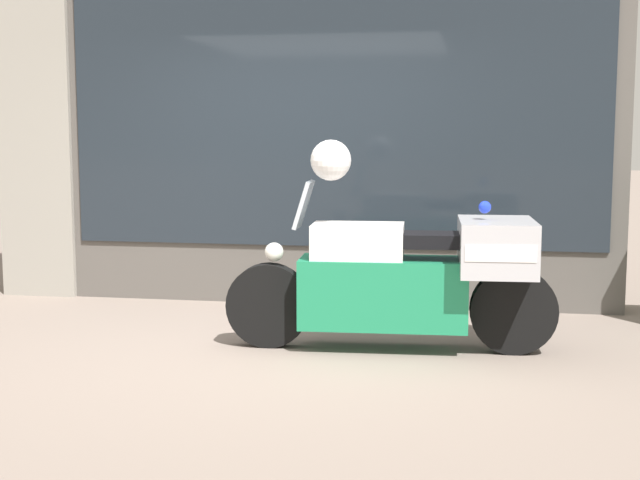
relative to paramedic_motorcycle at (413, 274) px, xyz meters
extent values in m
plane|color=gray|center=(-1.18, -0.25, -0.56)|extent=(60.00, 60.00, 0.00)
cube|color=#56514C|center=(-1.18, 1.75, 1.45)|extent=(5.82, 0.40, 4.02)
cube|color=gray|center=(-3.72, 1.77, 1.45)|extent=(0.74, 0.55, 4.02)
cube|color=#1E262D|center=(-0.85, 1.53, 1.50)|extent=(4.85, 0.02, 3.02)
cube|color=slate|center=(-0.89, 1.76, -0.29)|extent=(4.63, 0.30, 0.55)
cube|color=silver|center=(-0.89, 1.90, 0.72)|extent=(4.63, 0.02, 1.52)
cube|color=beige|center=(-0.89, 1.76, 1.47)|extent=(4.63, 0.30, 0.03)
cube|color=navy|center=(-2.34, 1.76, 1.51)|extent=(0.18, 0.04, 0.05)
cube|color=maroon|center=(-0.89, 1.76, 1.51)|extent=(0.18, 0.04, 0.05)
cube|color=black|center=(0.56, 1.76, 1.51)|extent=(0.18, 0.04, 0.05)
cube|color=#2D8E42|center=(-1.97, 1.69, 0.12)|extent=(0.19, 0.03, 0.27)
cube|color=white|center=(0.19, 1.69, 0.12)|extent=(0.19, 0.02, 0.27)
cylinder|color=black|center=(-1.06, -0.06, -0.25)|extent=(0.63, 0.18, 0.62)
cylinder|color=black|center=(0.72, 0.04, -0.25)|extent=(0.63, 0.18, 0.62)
cube|color=#1E8456|center=(-0.22, -0.01, -0.14)|extent=(1.24, 0.53, 0.50)
cube|color=white|center=(-0.40, -0.02, 0.22)|extent=(0.68, 0.45, 0.28)
cube|color=black|center=(0.06, 0.00, 0.25)|extent=(0.72, 0.38, 0.10)
cube|color=#B7B7BC|center=(0.59, 0.04, 0.21)|extent=(0.57, 0.78, 0.38)
cube|color=white|center=(0.59, 0.04, 0.21)|extent=(0.52, 0.79, 0.11)
cube|color=#B2BCC6|center=(-0.80, -0.05, 0.50)|extent=(0.15, 0.33, 0.35)
sphere|color=white|center=(-1.02, -0.06, 0.15)|extent=(0.14, 0.14, 0.14)
sphere|color=blue|center=(0.50, 0.03, 0.49)|extent=(0.09, 0.09, 0.09)
sphere|color=white|center=(-0.60, -0.04, 0.82)|extent=(0.30, 0.30, 0.30)
camera|label=1|loc=(0.45, -6.38, 1.05)|focal=50.00mm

